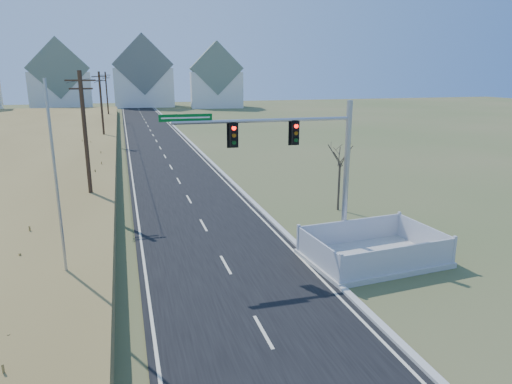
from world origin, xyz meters
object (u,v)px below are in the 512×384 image
object	(u,v)px
open_sign	(331,264)
flagpole	(60,218)
traffic_signal_mast	(312,162)
bare_tree	(340,154)
fence_enclosure	(372,255)

from	to	relation	value
open_sign	flagpole	bearing A→B (deg)	174.66
traffic_signal_mast	bare_tree	distance (m)	7.55
fence_enclosure	open_sign	distance (m)	2.58
traffic_signal_mast	fence_enclosure	distance (m)	5.41
open_sign	flagpole	xyz separation A→B (m)	(-11.26, 0.51, 3.09)
traffic_signal_mast	open_sign	distance (m)	5.09
open_sign	flagpole	world-z (taller)	flagpole
traffic_signal_mast	bare_tree	bearing A→B (deg)	53.71
flagpole	bare_tree	size ratio (longest dim) A/B	1.84
traffic_signal_mast	flagpole	world-z (taller)	flagpole
traffic_signal_mast	bare_tree	xyz separation A→B (m)	(4.56, 5.96, -0.81)
fence_enclosure	open_sign	world-z (taller)	fence_enclosure
open_sign	traffic_signal_mast	bearing A→B (deg)	85.07
fence_enclosure	bare_tree	xyz separation A→B (m)	(2.17, 8.16, 3.51)
traffic_signal_mast	fence_enclosure	size ratio (longest dim) A/B	1.43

